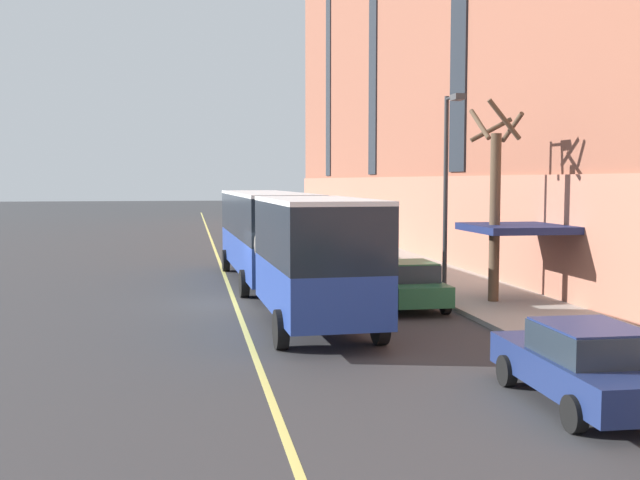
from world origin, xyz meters
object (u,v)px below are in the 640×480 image
(parked_car_red_2, at_px, (356,259))
(parked_car_navy_3, at_px, (584,365))
(fire_hydrant, at_px, (351,247))
(street_tree_mid_block, at_px, (495,201))
(street_lamp, at_px, (448,174))
(city_bus, at_px, (280,237))
(parked_car_green_4, at_px, (407,285))
(parked_car_navy_6, at_px, (324,244))
(parked_car_darkgray_1, at_px, (285,226))
(parked_car_green_5, at_px, (300,233))

(parked_car_red_2, height_order, parked_car_navy_3, same)
(fire_hydrant, bearing_deg, street_tree_mid_block, -85.96)
(fire_hydrant, bearing_deg, street_lamp, -89.63)
(city_bus, xyz_separation_m, parked_car_red_2, (3.99, 5.08, -1.37))
(parked_car_green_4, bearing_deg, parked_car_navy_3, -89.12)
(parked_car_red_2, bearing_deg, parked_car_green_4, -90.99)
(street_tree_mid_block, bearing_deg, fire_hydrant, 94.04)
(parked_car_red_2, relative_size, parked_car_navy_6, 0.98)
(parked_car_red_2, bearing_deg, fire_hydrant, 79.03)
(parked_car_navy_6, distance_m, street_tree_mid_block, 16.26)
(parked_car_navy_3, xyz_separation_m, parked_car_navy_6, (-0.13, 26.68, -0.00))
(parked_car_navy_3, height_order, street_lamp, street_lamp)
(parked_car_red_2, xyz_separation_m, parked_car_navy_3, (0.02, -19.18, 0.00))
(city_bus, distance_m, street_lamp, 6.40)
(parked_car_green_4, bearing_deg, street_tree_mid_block, 0.77)
(parked_car_darkgray_1, bearing_deg, parked_car_navy_3, -89.74)
(parked_car_darkgray_1, height_order, parked_car_navy_3, same)
(parked_car_green_5, xyz_separation_m, fire_hydrant, (1.81, -7.50, -0.29))
(parked_car_darkgray_1, distance_m, street_lamp, 30.18)
(parked_car_navy_3, height_order, street_tree_mid_block, street_tree_mid_block)
(parked_car_green_4, height_order, street_tree_mid_block, street_tree_mid_block)
(city_bus, height_order, parked_car_darkgray_1, city_bus)
(parked_car_darkgray_1, bearing_deg, fire_hydrant, -82.78)
(parked_car_red_2, xyz_separation_m, fire_hydrant, (1.68, 8.65, -0.29))
(parked_car_navy_3, relative_size, street_tree_mid_block, 0.70)
(parked_car_red_2, xyz_separation_m, parked_car_green_5, (-0.14, 16.15, -0.00))
(parked_car_green_5, height_order, street_lamp, street_lamp)
(parked_car_green_5, bearing_deg, parked_car_navy_6, -89.79)
(parked_car_green_5, height_order, fire_hydrant, parked_car_green_5)
(street_lamp, height_order, fire_hydrant, street_lamp)
(parked_car_darkgray_1, height_order, parked_car_navy_6, same)
(parked_car_green_4, relative_size, parked_car_navy_6, 0.91)
(parked_car_navy_3, distance_m, parked_car_navy_6, 26.68)
(city_bus, distance_m, parked_car_navy_3, 14.72)
(city_bus, height_order, fire_hydrant, city_bus)
(parked_car_red_2, height_order, fire_hydrant, parked_car_red_2)
(parked_car_red_2, distance_m, parked_car_green_4, 8.29)
(parked_car_darkgray_1, bearing_deg, parked_car_green_4, -89.95)
(city_bus, height_order, street_lamp, street_lamp)
(city_bus, xyz_separation_m, fire_hydrant, (5.66, 13.73, -1.65))
(parked_car_red_2, distance_m, parked_car_green_5, 16.15)
(parked_car_navy_3, distance_m, street_lamp, 13.14)
(parked_car_green_4, bearing_deg, street_lamp, 40.03)
(street_lamp, bearing_deg, parked_car_green_5, 94.79)
(city_bus, relative_size, parked_car_navy_3, 4.26)
(parked_car_red_2, xyz_separation_m, parked_car_green_4, (-0.14, -8.29, -0.00))
(city_bus, height_order, parked_car_red_2, city_bus)
(street_tree_mid_block, xyz_separation_m, street_lamp, (-1.09, 1.57, 0.92))
(parked_car_darkgray_1, xyz_separation_m, parked_car_green_5, (0.03, -7.08, 0.00))
(parked_car_navy_6, bearing_deg, parked_car_red_2, -89.19)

